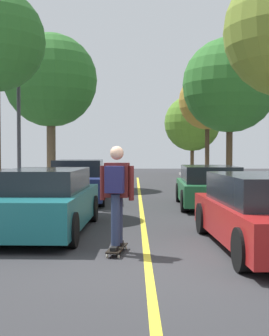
{
  "coord_description": "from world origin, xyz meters",
  "views": [
    {
      "loc": [
        -0.2,
        -6.92,
        1.72
      ],
      "look_at": [
        -0.15,
        7.6,
        1.21
      ],
      "focal_mm": 49.28,
      "sensor_mm": 36.0,
      "label": 1
    }
  ],
  "objects": [
    {
      "name": "street_tree_left_near",
      "position": [
        -4.09,
        14.54,
        5.01
      ],
      "size": [
        4.3,
        4.3,
        7.04
      ],
      "color": "brown",
      "rests_on": "sidewalk_left"
    },
    {
      "name": "parked_car_right_near",
      "position": [
        2.13,
        7.44,
        0.64
      ],
      "size": [
        2.05,
        4.17,
        1.28
      ],
      "color": "#1E5B33",
      "rests_on": "ground"
    },
    {
      "name": "skateboard",
      "position": [
        -0.5,
        0.8,
        0.09
      ],
      "size": [
        0.35,
        0.86,
        0.1
      ],
      "color": "black",
      "rests_on": "ground"
    },
    {
      "name": "streetlamp",
      "position": [
        -3.88,
        7.72,
        3.37
      ],
      "size": [
        0.36,
        0.24,
        5.66
      ],
      "color": "#38383D",
      "rests_on": "sidewalk_left"
    },
    {
      "name": "skateboarder",
      "position": [
        -0.51,
        0.76,
        1.08
      ],
      "size": [
        0.59,
        0.71,
        1.71
      ],
      "color": "black",
      "rests_on": "skateboard"
    },
    {
      "name": "street_tree_right_farthest",
      "position": [
        4.09,
        27.36,
        3.85
      ],
      "size": [
        4.14,
        4.14,
        5.79
      ],
      "color": "#4C3823",
      "rests_on": "sidewalk_right"
    },
    {
      "name": "parked_car_left_nearest",
      "position": [
        -2.13,
        2.86,
        0.67
      ],
      "size": [
        2.01,
        4.58,
        1.35
      ],
      "color": "#196066",
      "rests_on": "ground"
    },
    {
      "name": "street_tree_right_far",
      "position": [
        4.09,
        20.28,
        4.7
      ],
      "size": [
        3.37,
        3.37,
        6.26
      ],
      "color": "#3D2D1E",
      "rests_on": "sidewalk_right"
    },
    {
      "name": "parked_car_left_near",
      "position": [
        -2.13,
        8.94,
        0.7
      ],
      "size": [
        2.01,
        4.56,
        1.44
      ],
      "color": "navy",
      "rests_on": "ground"
    },
    {
      "name": "center_line",
      "position": [
        0.0,
        4.0,
        0.0
      ],
      "size": [
        0.12,
        39.2,
        0.01
      ],
      "primitive_type": "cube",
      "color": "gold",
      "rests_on": "ground"
    },
    {
      "name": "parked_car_right_nearest",
      "position": [
        2.13,
        1.19,
        0.65
      ],
      "size": [
        2.02,
        4.56,
        1.31
      ],
      "color": "maroon",
      "rests_on": "ground"
    },
    {
      "name": "ground",
      "position": [
        0.0,
        0.0,
        0.0
      ],
      "size": [
        80.0,
        80.0,
        0.0
      ],
      "primitive_type": "plane",
      "color": "#2D2D30"
    },
    {
      "name": "street_tree_right_near",
      "position": [
        4.09,
        13.94,
        4.71
      ],
      "size": [
        4.26,
        4.26,
        6.71
      ],
      "color": "#4C3823",
      "rests_on": "sidewalk_right"
    }
  ]
}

